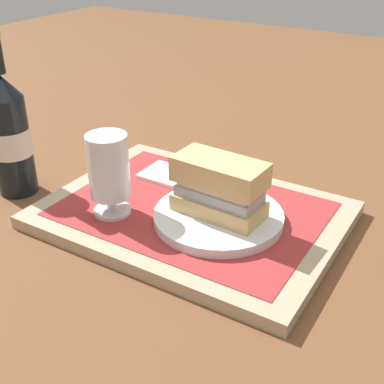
% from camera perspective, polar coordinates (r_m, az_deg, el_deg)
% --- Properties ---
extents(ground_plane, '(3.00, 3.00, 0.00)m').
position_cam_1_polar(ground_plane, '(0.79, -0.00, -3.19)').
color(ground_plane, brown).
extents(tray, '(0.44, 0.32, 0.02)m').
position_cam_1_polar(tray, '(0.78, -0.00, -2.57)').
color(tray, tan).
rests_on(tray, ground_plane).
extents(placemat, '(0.38, 0.27, 0.00)m').
position_cam_1_polar(placemat, '(0.78, -0.00, -1.90)').
color(placemat, '#9E2D2D').
rests_on(placemat, tray).
extents(plate, '(0.19, 0.19, 0.01)m').
position_cam_1_polar(plate, '(0.74, 2.97, -2.78)').
color(plate, white).
rests_on(plate, placemat).
extents(sandwich, '(0.14, 0.07, 0.08)m').
position_cam_1_polar(sandwich, '(0.72, 2.84, 0.69)').
color(sandwich, tan).
rests_on(sandwich, plate).
extents(beer_glass, '(0.06, 0.06, 0.12)m').
position_cam_1_polar(beer_glass, '(0.74, -9.27, 2.25)').
color(beer_glass, silver).
rests_on(beer_glass, placemat).
extents(napkin_folded, '(0.09, 0.07, 0.01)m').
position_cam_1_polar(napkin_folded, '(0.87, -2.60, 1.94)').
color(napkin_folded, white).
rests_on(napkin_folded, placemat).
extents(beer_bottle, '(0.07, 0.07, 0.27)m').
position_cam_1_polar(beer_bottle, '(0.88, -19.76, 6.14)').
color(beer_bottle, black).
rests_on(beer_bottle, ground_plane).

